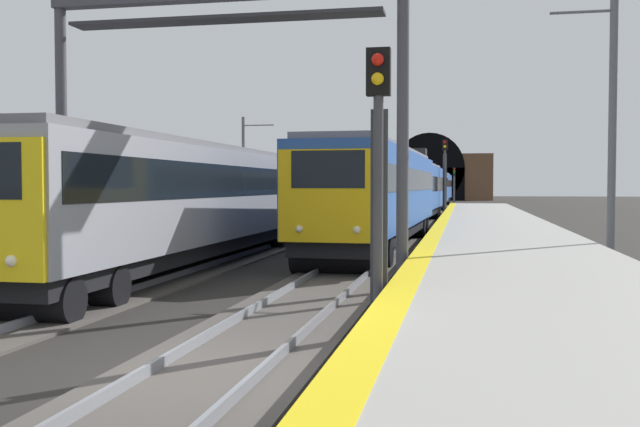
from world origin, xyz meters
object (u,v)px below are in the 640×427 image
(overhead_signal_gantry, at_px, (224,60))
(catenary_mast_near, at_px, (244,167))
(train_main_approaching, at_px, (421,189))
(train_adjacent_platform, at_px, (320,191))
(railway_signal_mid, at_px, (445,174))
(railway_signal_far, at_px, (454,182))
(railway_signal_near, at_px, (378,169))
(catenary_mast_far, at_px, (611,129))

(overhead_signal_gantry, relative_size, catenary_mast_near, 1.21)
(train_main_approaching, bearing_deg, train_adjacent_platform, -16.97)
(railway_signal_mid, xyz_separation_m, railway_signal_far, (47.39, -0.00, -0.31))
(railway_signal_mid, bearing_deg, railway_signal_near, 0.00)
(railway_signal_near, height_order, catenary_mast_far, catenary_mast_far)
(train_main_approaching, bearing_deg, catenary_mast_far, 13.53)
(railway_signal_far, xyz_separation_m, catenary_mast_near, (-49.27, 14.01, 0.79))
(railway_signal_mid, relative_size, catenary_mast_near, 0.78)
(railway_signal_near, xyz_separation_m, overhead_signal_gantry, (5.16, 4.35, 2.74))
(catenary_mast_near, bearing_deg, railway_signal_near, -159.58)
(railway_signal_mid, relative_size, catenary_mast_far, 0.72)
(train_adjacent_platform, relative_size, catenary_mast_far, 7.64)
(railway_signal_near, distance_m, overhead_signal_gantry, 7.29)
(train_adjacent_platform, distance_m, catenary_mast_near, 11.12)
(train_adjacent_platform, bearing_deg, catenary_mast_far, 31.46)
(catenary_mast_near, bearing_deg, railway_signal_far, -15.87)
(train_adjacent_platform, relative_size, overhead_signal_gantry, 6.80)
(catenary_mast_far, bearing_deg, train_adjacent_platform, 31.82)
(catenary_mast_far, bearing_deg, railway_signal_mid, 10.15)
(train_main_approaching, xyz_separation_m, railway_signal_near, (-43.95, -1.89, 0.51))
(train_main_approaching, relative_size, catenary_mast_far, 9.41)
(railway_signal_near, relative_size, catenary_mast_near, 0.64)
(railway_signal_near, height_order, overhead_signal_gantry, overhead_signal_gantry)
(railway_signal_far, height_order, catenary_mast_near, catenary_mast_near)
(overhead_signal_gantry, bearing_deg, railway_signal_near, -139.90)
(train_main_approaching, height_order, catenary_mast_far, catenary_mast_far)
(train_main_approaching, relative_size, catenary_mast_near, 10.14)
(train_adjacent_platform, xyz_separation_m, railway_signal_mid, (10.19, -6.81, 1.16))
(train_main_approaching, xyz_separation_m, overhead_signal_gantry, (-38.78, 2.46, 3.25))
(train_main_approaching, relative_size, railway_signal_far, 15.08)
(railway_signal_near, xyz_separation_m, railway_signal_mid, (39.49, 0.00, 0.55))
(overhead_signal_gantry, bearing_deg, train_main_approaching, -3.63)
(catenary_mast_far, bearing_deg, railway_signal_far, 3.95)
(railway_signal_far, height_order, catenary_mast_far, catenary_mast_far)
(railway_signal_far, bearing_deg, train_main_approaching, -2.51)
(train_adjacent_platform, bearing_deg, railway_signal_near, 12.73)
(train_main_approaching, relative_size, railway_signal_mid, 13.07)
(railway_signal_mid, bearing_deg, catenary_mast_far, 10.15)
(railway_signal_near, relative_size, railway_signal_mid, 0.82)
(railway_signal_far, bearing_deg, railway_signal_near, 0.00)
(railway_signal_mid, xyz_separation_m, overhead_signal_gantry, (-34.32, 4.35, 2.19))
(overhead_signal_gantry, xyz_separation_m, catenary_mast_near, (32.45, 9.66, -1.71))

